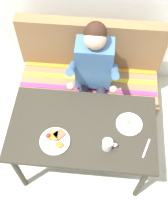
{
  "coord_description": "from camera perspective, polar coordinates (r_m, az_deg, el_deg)",
  "views": [
    {
      "loc": [
        0.11,
        -1.05,
        2.67
      ],
      "look_at": [
        0.0,
        0.15,
        0.72
      ],
      "focal_mm": 43.73,
      "sensor_mm": 36.0,
      "label": 1
    }
  ],
  "objects": [
    {
      "name": "plate_eggs",
      "position": [
        2.24,
        9.4,
        -2.5
      ],
      "size": [
        0.21,
        0.21,
        0.04
      ],
      "color": "white",
      "rests_on": "table"
    },
    {
      "name": "fork",
      "position": [
        2.18,
        12.88,
        -7.42
      ],
      "size": [
        0.07,
        0.17,
        0.0
      ],
      "primitive_type": "cube",
      "rotation": [
        0.0,
        0.0,
        -0.34
      ],
      "color": "silver",
      "rests_on": "table"
    },
    {
      "name": "ground_plane",
      "position": [
        2.87,
        -0.28,
        -10.15
      ],
      "size": [
        8.0,
        8.0,
        0.0
      ],
      "primitive_type": "plane",
      "color": "beige"
    },
    {
      "name": "person",
      "position": [
        2.53,
        1.99,
        8.62
      ],
      "size": [
        0.45,
        0.61,
        1.21
      ],
      "color": "#426A95",
      "rests_on": "ground"
    },
    {
      "name": "plate_breakfast",
      "position": [
        2.15,
        -6.07,
        -5.84
      ],
      "size": [
        0.24,
        0.24,
        0.05
      ],
      "color": "white",
      "rests_on": "table"
    },
    {
      "name": "coffee_mug",
      "position": [
        2.09,
        4.97,
        -6.78
      ],
      "size": [
        0.12,
        0.08,
        0.1
      ],
      "color": "white",
      "rests_on": "table"
    },
    {
      "name": "table",
      "position": [
        2.28,
        -0.35,
        -4.15
      ],
      "size": [
        1.2,
        0.7,
        0.73
      ],
      "color": "#2E2A21",
      "rests_on": "ground"
    },
    {
      "name": "couch",
      "position": [
        2.96,
        1.11,
        6.1
      ],
      "size": [
        1.44,
        0.56,
        1.0
      ],
      "color": "olive",
      "rests_on": "ground"
    }
  ]
}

